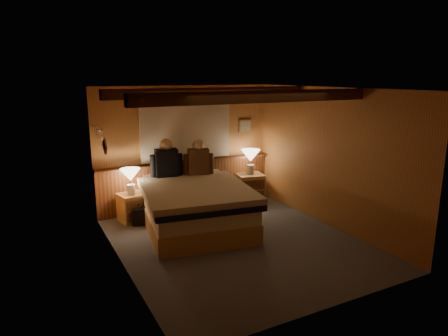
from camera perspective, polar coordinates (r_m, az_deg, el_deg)
floor at (r=6.46m, az=1.87°, el=-10.50°), size 4.20×4.20×0.00m
ceiling at (r=5.93m, az=2.04°, el=11.28°), size 4.20×4.20×0.00m
wall_back at (r=7.94m, az=-5.51°, el=2.98°), size 3.60×0.00×3.60m
wall_left at (r=5.46m, az=-14.77°, el=-2.07°), size 0.00×4.20×4.20m
wall_right at (r=7.12m, az=14.68°, el=1.44°), size 0.00×4.20×4.20m
wall_front at (r=4.45m, az=15.41°, el=-5.57°), size 3.60×0.00×3.60m
wainscot at (r=8.04m, az=-5.22°, el=-2.11°), size 3.60×0.23×0.94m
curtain_window at (r=7.83m, az=-5.37°, el=5.22°), size 2.18×0.09×1.11m
ceiling_beams at (r=6.06m, az=1.33°, el=10.47°), size 3.60×1.65×0.16m
coat_rail at (r=6.90m, az=-17.31°, el=4.85°), size 0.05×0.55×0.24m
framed_print at (r=8.46m, az=3.04°, el=6.04°), size 0.30×0.04×0.25m
bed at (r=6.91m, az=-4.19°, el=-5.43°), size 2.02×2.46×0.76m
nightstand_left at (r=7.44m, az=-12.88°, el=-5.49°), size 0.53×0.50×0.51m
nightstand_right at (r=8.39m, az=3.71°, el=-2.81°), size 0.61×0.57×0.58m
lamp_left at (r=7.26m, az=-13.22°, el=-1.17°), size 0.36×0.36×0.47m
lamp_right at (r=8.24m, az=3.81°, el=1.57°), size 0.40×0.40×0.52m
person_left at (r=7.43m, az=-8.23°, el=1.01°), size 0.60×0.30×0.73m
person_right at (r=7.53m, az=-3.67°, el=1.16°), size 0.55×0.33×0.70m
duffel_bag at (r=7.32m, az=-11.02°, el=-6.56°), size 0.56×0.42×0.36m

